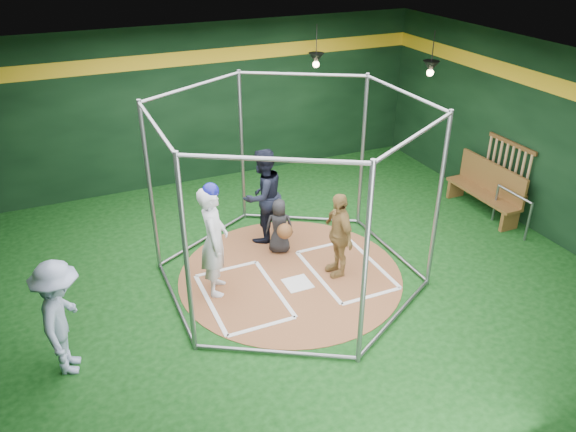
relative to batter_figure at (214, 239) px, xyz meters
name	(u,v)px	position (x,y,z in m)	size (l,w,h in m)	color
room_shell	(290,182)	(1.27, -0.08, 0.79)	(10.10, 9.10, 3.53)	#0B330D
clay_disc	(290,275)	(1.27, -0.09, -0.96)	(3.80, 3.80, 0.01)	brown
home_plate	(298,283)	(1.27, -0.39, -0.95)	(0.43, 0.43, 0.01)	white
batter_box_left	(243,296)	(0.32, -0.34, -0.95)	(1.17, 1.77, 0.01)	white
batter_box_right	(346,269)	(2.22, -0.34, -0.95)	(1.17, 1.77, 0.01)	white
batting_cage	(291,197)	(1.27, -0.09, 0.54)	(4.05, 4.67, 3.00)	gray
bat_rack	(508,165)	(6.20, 0.31, 0.09)	(0.07, 1.25, 0.98)	brown
pendant_lamp_near	(316,59)	(3.47, 3.51, 1.78)	(0.34, 0.34, 0.90)	black
pendant_lamp_far	(431,67)	(5.27, 1.91, 1.78)	(0.34, 0.34, 0.90)	black
batter_figure	(214,239)	(0.00, 0.00, 0.00)	(0.64, 0.78, 1.92)	silver
visitor_leopard	(338,234)	(2.04, -0.34, -0.20)	(0.88, 0.37, 1.50)	tan
catcher_figure	(280,227)	(1.41, 0.68, -0.43)	(0.59, 0.64, 1.03)	black
umpire	(263,196)	(1.31, 1.24, -0.05)	(0.87, 0.68, 1.80)	black
bystander_blue	(62,318)	(-2.34, -0.93, -0.13)	(1.08, 0.62, 1.67)	#99A8CB
dugout_bench	(487,188)	(5.91, 0.45, -0.42)	(0.42, 1.82, 1.06)	brown
steel_railing	(513,206)	(5.82, -0.36, -0.44)	(0.05, 0.93, 0.80)	gray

